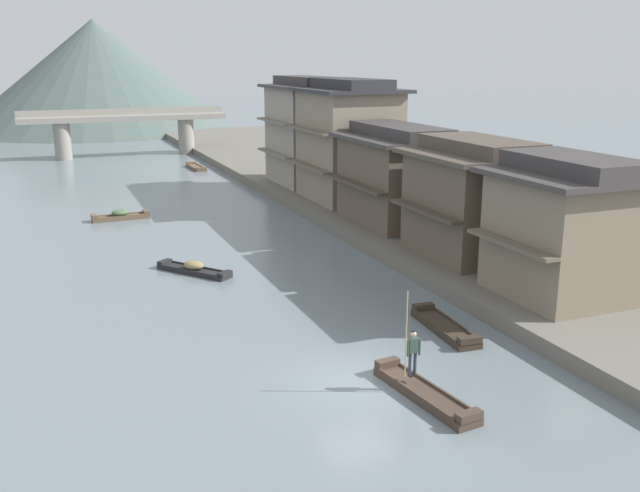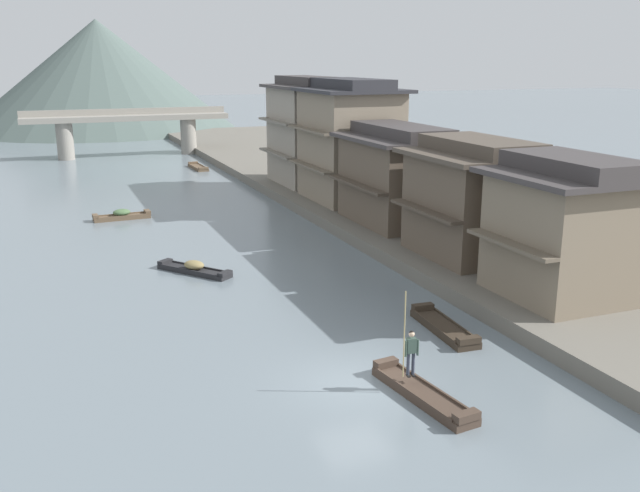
# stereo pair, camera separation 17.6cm
# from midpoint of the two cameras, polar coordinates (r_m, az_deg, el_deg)

# --- Properties ---
(ground_plane) EXTENTS (400.00, 400.00, 0.00)m
(ground_plane) POSITION_cam_midpoint_polar(r_m,az_deg,el_deg) (24.63, 2.77, -11.02)
(ground_plane) COLOR slate
(riverbank_right) EXTENTS (18.00, 110.00, 0.72)m
(riverbank_right) POSITION_cam_midpoint_polar(r_m,az_deg,el_deg) (57.25, 5.16, 4.43)
(riverbank_right) COLOR #6B665B
(riverbank_right) RESTS_ON ground
(boat_foreground_poled) EXTENTS (1.52, 4.77, 0.53)m
(boat_foreground_poled) POSITION_cam_midpoint_polar(r_m,az_deg,el_deg) (23.67, 8.31, -11.83)
(boat_foreground_poled) COLOR #423328
(boat_foreground_poled) RESTS_ON ground
(boatman_person) EXTENTS (0.57, 0.28, 3.04)m
(boatman_person) POSITION_cam_midpoint_polar(r_m,az_deg,el_deg) (23.59, 7.35, -8.23)
(boatman_person) COLOR black
(boatman_person) RESTS_ON boat_foreground_poled
(boat_moored_nearest) EXTENTS (3.93, 1.14, 0.73)m
(boat_moored_nearest) POSITION_cam_midpoint_polar(r_m,az_deg,el_deg) (50.54, -16.06, 2.38)
(boat_moored_nearest) COLOR brown
(boat_moored_nearest) RESTS_ON ground
(boat_moored_second) EXTENTS (1.28, 4.52, 0.44)m
(boat_moored_second) POSITION_cam_midpoint_polar(r_m,az_deg,el_deg) (72.59, -10.14, 6.33)
(boat_moored_second) COLOR brown
(boat_moored_second) RESTS_ON ground
(boat_moored_third) EXTENTS (3.37, 4.05, 0.66)m
(boat_moored_third) POSITION_cam_midpoint_polar(r_m,az_deg,el_deg) (36.99, -10.37, -1.86)
(boat_moored_third) COLOR #232326
(boat_moored_third) RESTS_ON ground
(boat_moored_far) EXTENTS (1.30, 4.33, 0.52)m
(boat_moored_far) POSITION_cam_midpoint_polar(r_m,az_deg,el_deg) (29.23, 9.97, -6.55)
(boat_moored_far) COLOR #33281E
(boat_moored_far) RESTS_ON ground
(house_waterfront_nearest) EXTENTS (6.54, 6.28, 6.14)m
(house_waterfront_nearest) POSITION_cam_midpoint_polar(r_m,az_deg,el_deg) (32.06, 19.50, 1.38)
(house_waterfront_nearest) COLOR #7F705B
(house_waterfront_nearest) RESTS_ON riverbank_right
(house_waterfront_second) EXTENTS (6.75, 7.02, 6.14)m
(house_waterfront_second) POSITION_cam_midpoint_polar(r_m,az_deg,el_deg) (37.59, 12.53, 3.79)
(house_waterfront_second) COLOR brown
(house_waterfront_second) RESTS_ON riverbank_right
(house_waterfront_tall) EXTENTS (6.41, 8.28, 6.14)m
(house_waterfront_tall) POSITION_cam_midpoint_polar(r_m,az_deg,el_deg) (44.51, 6.30, 5.75)
(house_waterfront_tall) COLOR brown
(house_waterfront_tall) RESTS_ON riverbank_right
(house_waterfront_narrow) EXTENTS (6.73, 8.17, 8.74)m
(house_waterfront_narrow) POSITION_cam_midpoint_polar(r_m,az_deg,el_deg) (51.58, 2.23, 8.55)
(house_waterfront_narrow) COLOR gray
(house_waterfront_narrow) RESTS_ON riverbank_right
(house_waterfront_far) EXTENTS (5.87, 8.13, 8.74)m
(house_waterfront_far) POSITION_cam_midpoint_polar(r_m,az_deg,el_deg) (58.54, -1.30, 9.33)
(house_waterfront_far) COLOR gray
(house_waterfront_far) RESTS_ON riverbank_right
(stone_bridge) EXTENTS (22.80, 2.40, 5.36)m
(stone_bridge) POSITION_cam_midpoint_polar(r_m,az_deg,el_deg) (83.26, -15.65, 9.39)
(stone_bridge) COLOR gray
(stone_bridge) RESTS_ON ground
(hill_far_west) EXTENTS (42.13, 42.13, 16.86)m
(hill_far_west) POSITION_cam_midpoint_polar(r_m,az_deg,el_deg) (118.97, -17.83, 13.17)
(hill_far_west) COLOR #4C5B56
(hill_far_west) RESTS_ON ground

